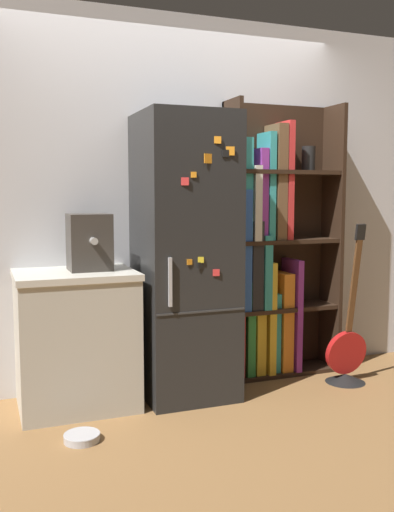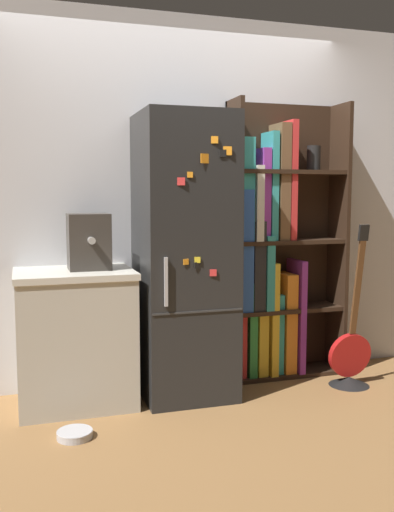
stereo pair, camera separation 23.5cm
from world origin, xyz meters
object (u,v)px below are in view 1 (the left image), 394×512
(bookshelf, at_px, (269,255))
(guitar, at_px, (346,359))
(espresso_machine, at_px, (89,242))
(refrigerator, at_px, (185,257))
(pet_bowl, at_px, (82,437))

(bookshelf, distance_m, guitar, 0.94)
(espresso_machine, bearing_deg, bookshelf, 5.63)
(bookshelf, relative_size, espresso_machine, 5.62)
(bookshelf, bearing_deg, refrigerator, -165.76)
(bookshelf, distance_m, pet_bowl, 1.89)
(refrigerator, relative_size, guitar, 1.63)
(refrigerator, height_order, guitar, refrigerator)
(bookshelf, height_order, guitar, bookshelf)
(refrigerator, distance_m, guitar, 1.41)
(refrigerator, distance_m, pet_bowl, 1.31)
(refrigerator, bearing_deg, bookshelf, 14.24)
(espresso_machine, height_order, guitar, espresso_machine)
(espresso_machine, relative_size, guitar, 0.31)
(refrigerator, distance_m, espresso_machine, 0.64)
(bookshelf, relative_size, guitar, 1.75)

